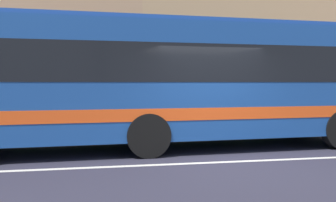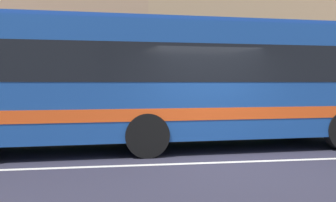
% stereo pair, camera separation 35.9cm
% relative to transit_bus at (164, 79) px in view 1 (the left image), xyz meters
% --- Properties ---
extents(ground_plane, '(160.00, 160.00, 0.00)m').
position_rel_transit_bus_xyz_m(ground_plane, '(0.89, -2.04, -1.77)').
color(ground_plane, '#2C2B3B').
extents(lane_centre_line, '(60.00, 0.16, 0.01)m').
position_rel_transit_bus_xyz_m(lane_centre_line, '(0.89, -2.04, -1.77)').
color(lane_centre_line, silver).
rests_on(lane_centre_line, ground_plane).
extents(hedge_row_far, '(14.98, 1.10, 0.96)m').
position_rel_transit_bus_xyz_m(hedge_row_far, '(2.23, 3.29, -1.29)').
color(hedge_row_far, '#1A4517').
rests_on(hedge_row_far, ground_plane).
extents(apartment_block_right, '(21.49, 9.17, 12.25)m').
position_rel_transit_bus_xyz_m(apartment_block_right, '(11.07, 10.62, 4.35)').
color(apartment_block_right, tan).
rests_on(apartment_block_right, ground_plane).
extents(transit_bus, '(10.78, 3.09, 3.22)m').
position_rel_transit_bus_xyz_m(transit_bus, '(0.00, 0.00, 0.00)').
color(transit_bus, '#1A4691').
rests_on(transit_bus, ground_plane).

